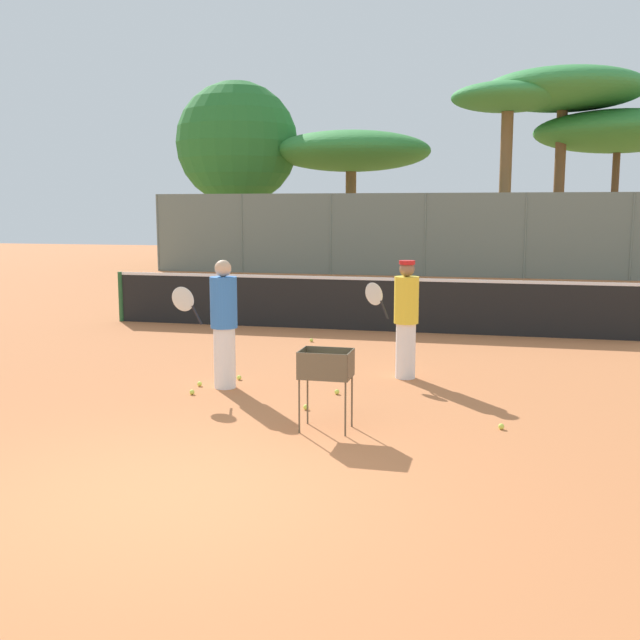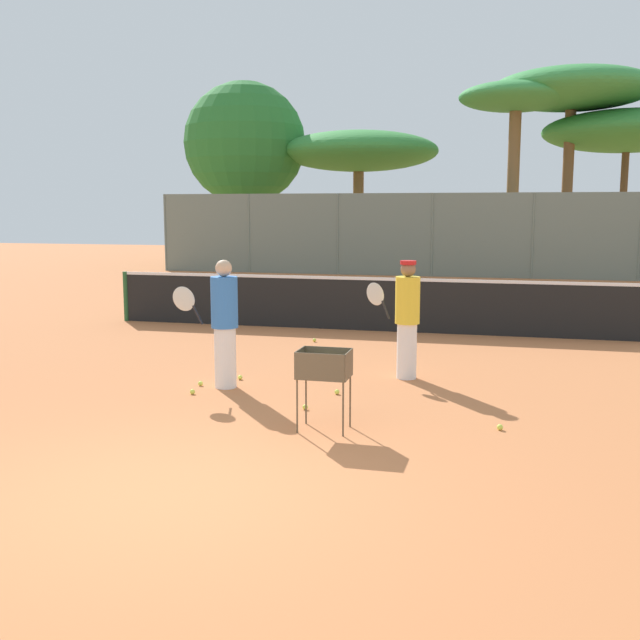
# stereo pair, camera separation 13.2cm
# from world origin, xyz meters

# --- Properties ---
(ground_plane) EXTENTS (80.00, 80.00, 0.00)m
(ground_plane) POSITION_xyz_m (0.00, 0.00, 0.00)
(ground_plane) COLOR #C67242
(tennis_net) EXTENTS (10.68, 0.10, 1.07)m
(tennis_net) POSITION_xyz_m (0.00, 8.93, 0.56)
(tennis_net) COLOR #26592D
(tennis_net) RESTS_ON ground_plane
(back_fence) EXTENTS (20.76, 0.08, 2.96)m
(back_fence) POSITION_xyz_m (0.00, 21.28, 1.48)
(back_fence) COLOR slate
(back_fence) RESTS_ON ground_plane
(tree_0) EXTENTS (6.12, 6.12, 7.65)m
(tree_0) POSITION_xyz_m (4.75, 25.22, 6.82)
(tree_0) COLOR brown
(tree_0) RESTS_ON ground_plane
(tree_1) EXTENTS (6.73, 6.73, 5.64)m
(tree_1) POSITION_xyz_m (-3.68, 26.18, 4.77)
(tree_1) COLOR brown
(tree_1) RESTS_ON ground_plane
(tree_2) EXTENTS (4.28, 4.28, 7.10)m
(tree_2) POSITION_xyz_m (2.71, 24.35, 6.36)
(tree_2) COLOR brown
(tree_2) RESTS_ON ground_plane
(tree_3) EXTENTS (5.16, 5.16, 7.73)m
(tree_3) POSITION_xyz_m (-8.43, 25.18, 5.14)
(tree_3) COLOR brown
(tree_3) RESTS_ON ground_plane
(tree_4) EXTENTS (6.46, 6.46, 6.19)m
(tree_4) POSITION_xyz_m (6.95, 26.35, 5.37)
(tree_4) COLOR brown
(tree_4) RESTS_ON ground_plane
(player_white_outfit) EXTENTS (0.87, 0.44, 1.69)m
(player_white_outfit) POSITION_xyz_m (1.35, 4.90, 0.88)
(player_white_outfit) COLOR white
(player_white_outfit) RESTS_ON ground_plane
(player_red_cap) EXTENTS (0.90, 0.40, 1.74)m
(player_red_cap) POSITION_xyz_m (-0.96, 3.74, 0.89)
(player_red_cap) COLOR white
(player_red_cap) RESTS_ON ground_plane
(ball_cart) EXTENTS (0.56, 0.41, 0.89)m
(ball_cart) POSITION_xyz_m (0.82, 2.16, 0.66)
(ball_cart) COLOR brown
(ball_cart) RESTS_ON ground_plane
(tennis_ball_0) EXTENTS (0.07, 0.07, 0.07)m
(tennis_ball_0) POSITION_xyz_m (0.61, 3.73, 0.03)
(tennis_ball_0) COLOR #D1E54C
(tennis_ball_0) RESTS_ON ground_plane
(tennis_ball_2) EXTENTS (0.07, 0.07, 0.07)m
(tennis_ball_2) POSITION_xyz_m (-0.67, 7.43, 0.03)
(tennis_ball_2) COLOR #D1E54C
(tennis_ball_2) RESTS_ON ground_plane
(tennis_ball_3) EXTENTS (0.07, 0.07, 0.07)m
(tennis_ball_3) POSITION_xyz_m (-0.92, 4.22, 0.03)
(tennis_ball_3) COLOR #D1E54C
(tennis_ball_3) RESTS_ON ground_plane
(tennis_ball_4) EXTENTS (0.07, 0.07, 0.07)m
(tennis_ball_4) POSITION_xyz_m (-1.32, 3.73, 0.03)
(tennis_ball_4) COLOR #D1E54C
(tennis_ball_4) RESTS_ON ground_plane
(tennis_ball_5) EXTENTS (0.07, 0.07, 0.07)m
(tennis_ball_5) POSITION_xyz_m (-1.23, 3.27, 0.03)
(tennis_ball_5) COLOR #D1E54C
(tennis_ball_5) RESTS_ON ground_plane
(tennis_ball_6) EXTENTS (0.07, 0.07, 0.07)m
(tennis_ball_6) POSITION_xyz_m (2.71, 2.62, 0.03)
(tennis_ball_6) COLOR #D1E54C
(tennis_ball_6) RESTS_ON ground_plane
(tennis_ball_8) EXTENTS (0.07, 0.07, 0.07)m
(tennis_ball_8) POSITION_xyz_m (0.41, 2.90, 0.03)
(tennis_ball_8) COLOR #D1E54C
(tennis_ball_8) RESTS_ON ground_plane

